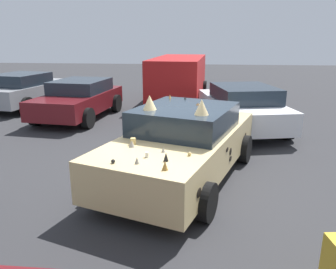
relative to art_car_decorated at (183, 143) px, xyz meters
The scene contains 6 objects.
ground_plane 0.73m from the art_car_decorated, 161.45° to the left, with size 60.00×60.00×0.00m, color #2D2D30.
art_car_decorated is the anchor object (origin of this frame).
parked_van_far_right 8.55m from the art_car_decorated, ahead, with size 5.48×2.51×1.92m.
parked_sedan_row_back_far 4.29m from the art_car_decorated, 21.37° to the right, with size 4.59×2.73×1.35m.
parked_sedan_near_left 9.28m from the art_car_decorated, 46.37° to the left, with size 4.30×2.57×1.39m.
parked_sedan_row_back_center 6.27m from the art_car_decorated, 39.02° to the left, with size 4.20×2.36×1.32m.
Camera 1 is at (-6.27, -0.36, 2.74)m, focal length 35.62 mm.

